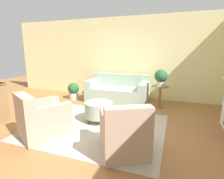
# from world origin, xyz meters

# --- Properties ---
(ground_plane) EXTENTS (16.00, 16.00, 0.00)m
(ground_plane) POSITION_xyz_m (0.00, 0.00, 0.00)
(ground_plane) COLOR #996638
(wall_back) EXTENTS (9.46, 0.12, 2.80)m
(wall_back) POSITION_xyz_m (0.00, 2.79, 1.40)
(wall_back) COLOR beige
(wall_back) RESTS_ON ground_plane
(rug) EXTENTS (2.90, 2.44, 0.01)m
(rug) POSITION_xyz_m (0.00, 0.00, 0.01)
(rug) COLOR #B2A893
(rug) RESTS_ON ground_plane
(couch) EXTENTS (2.00, 0.99, 0.88)m
(couch) POSITION_xyz_m (-0.21, 2.13, 0.32)
(couch) COLOR #9EB29E
(couch) RESTS_ON ground_plane
(armchair_left) EXTENTS (1.03, 1.09, 0.88)m
(armchair_left) POSITION_xyz_m (-0.84, -0.76, 0.35)
(armchair_left) COLOR tan
(armchair_left) RESTS_ON rug
(armchair_right) EXTENTS (1.03, 1.09, 0.88)m
(armchair_right) POSITION_xyz_m (0.84, -0.76, 0.35)
(armchair_right) COLOR tan
(armchair_right) RESTS_ON rug
(ottoman_table) EXTENTS (0.66, 0.66, 0.47)m
(ottoman_table) POSITION_xyz_m (-0.09, 0.28, 0.30)
(ottoman_table) COLOR #9EB29E
(ottoman_table) RESTS_ON rug
(side_table) EXTENTS (0.48, 0.48, 0.66)m
(side_table) POSITION_xyz_m (1.18, 1.86, 0.44)
(side_table) COLOR olive
(side_table) RESTS_ON ground_plane
(potted_plant_on_side_table) EXTENTS (0.37, 0.37, 0.48)m
(potted_plant_on_side_table) POSITION_xyz_m (1.18, 1.86, 0.93)
(potted_plant_on_side_table) COLOR beige
(potted_plant_on_side_table) RESTS_ON side_table
(potted_plant_floor) EXTENTS (0.39, 0.39, 0.57)m
(potted_plant_floor) POSITION_xyz_m (-1.75, 1.84, 0.30)
(potted_plant_floor) COLOR beige
(potted_plant_floor) RESTS_ON ground_plane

